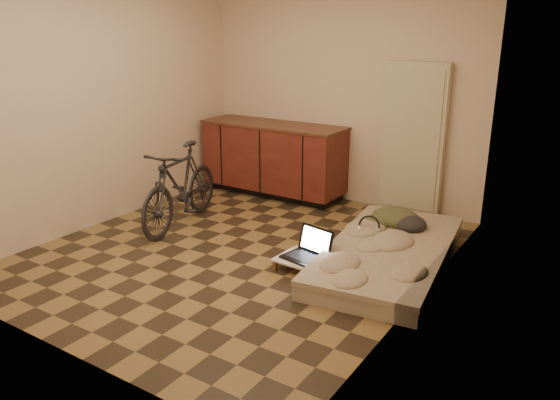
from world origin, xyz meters
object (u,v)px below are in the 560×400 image
Objects in this scene: lap_desk at (312,261)px; futon at (388,254)px; bicycle at (180,182)px; laptop at (308,252)px.

futon is at bearing 48.90° from lap_desk.
bicycle is 1.71m from laptop.
bicycle reaches higher than futon.
lap_desk is 0.10m from laptop.
bicycle is at bearing 175.54° from lap_desk.
futon is 0.75m from laptop.
futon is (2.23, 0.30, -0.40)m from bicycle.
lap_desk is (1.73, -0.22, -0.40)m from bicycle.
laptop is at bearing -18.85° from bicycle.
laptop is (-0.56, -0.49, 0.06)m from futon.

